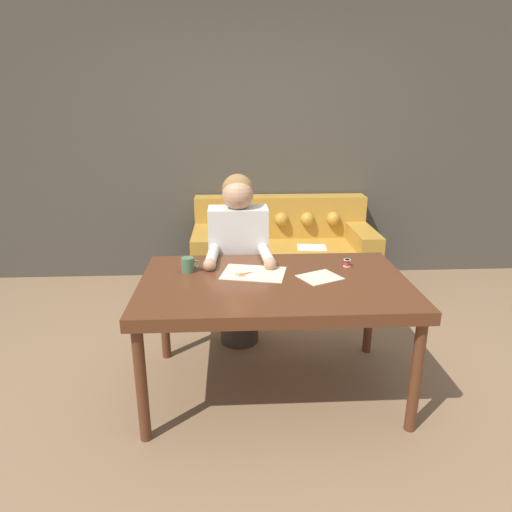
{
  "coord_description": "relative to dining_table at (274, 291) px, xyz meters",
  "views": [
    {
      "loc": [
        -0.21,
        -2.43,
        1.68
      ],
      "look_at": [
        -0.08,
        0.14,
        0.82
      ],
      "focal_mm": 32.0,
      "sensor_mm": 36.0,
      "label": 1
    }
  ],
  "objects": [
    {
      "name": "scissors",
      "position": [
        -0.16,
        0.1,
        0.07
      ],
      "size": [
        0.19,
        0.14,
        0.01
      ],
      "color": "silver",
      "rests_on": "dining_table"
    },
    {
      "name": "wall_back",
      "position": [
        -0.02,
        2.08,
        0.64
      ],
      "size": [
        8.0,
        0.06,
        2.6
      ],
      "color": "#474238",
      "rests_on": "ground_plane"
    },
    {
      "name": "pattern_paper_main",
      "position": [
        -0.11,
        0.12,
        0.07
      ],
      "size": [
        0.42,
        0.34,
        0.0
      ],
      "color": "beige",
      "rests_on": "dining_table"
    },
    {
      "name": "person",
      "position": [
        -0.2,
        0.61,
        -0.02
      ],
      "size": [
        0.45,
        0.62,
        1.24
      ],
      "color": "#33281E",
      "rests_on": "ground_plane"
    },
    {
      "name": "thread_spool",
      "position": [
        0.47,
        0.21,
        0.09
      ],
      "size": [
        0.04,
        0.04,
        0.05
      ],
      "color": "red",
      "rests_on": "dining_table"
    },
    {
      "name": "ground_plane",
      "position": [
        -0.02,
        -0.0,
        -0.66
      ],
      "size": [
        16.0,
        16.0,
        0.0
      ],
      "primitive_type": "plane",
      "color": "#846647"
    },
    {
      "name": "couch",
      "position": [
        0.23,
        1.66,
        -0.35
      ],
      "size": [
        1.65,
        0.83,
        0.84
      ],
      "color": "#B7842D",
      "rests_on": "ground_plane"
    },
    {
      "name": "dining_table",
      "position": [
        0.0,
        0.0,
        0.0
      ],
      "size": [
        1.54,
        0.95,
        0.72
      ],
      "color": "#562D19",
      "rests_on": "ground_plane"
    },
    {
      "name": "pattern_paper_offcut",
      "position": [
        0.27,
        0.03,
        0.07
      ],
      "size": [
        0.28,
        0.27,
        0.0
      ],
      "color": "beige",
      "rests_on": "dining_table"
    },
    {
      "name": "mug",
      "position": [
        -0.5,
        0.16,
        0.11
      ],
      "size": [
        0.11,
        0.08,
        0.09
      ],
      "color": "#47704C",
      "rests_on": "dining_table"
    }
  ]
}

